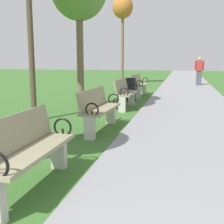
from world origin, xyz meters
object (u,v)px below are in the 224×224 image
Objects in this scene: park_bench_2 at (28,150)px; pedestrian_walking at (199,69)px; park_bench_4 at (126,93)px; tree_4 at (123,10)px; park_bench_3 at (99,108)px; trash_bin at (130,90)px; park_bench_5 at (140,84)px.

park_bench_2 is 15.10m from pedestrian_walking.
tree_4 is at bearing 102.09° from park_bench_4.
tree_4 is at bearing 99.00° from park_bench_3.
pedestrian_walking reaches higher than park_bench_2.
tree_4 is 6.14× the size of trash_bin.
park_bench_5 is 1.92× the size of trash_bin.
tree_4 reaches higher than trash_bin.
park_bench_4 is at bearing -106.57° from pedestrian_walking.
park_bench_3 is 1.01× the size of park_bench_4.
trash_bin is at bearing -95.21° from park_bench_5.
pedestrian_walking is (4.48, 0.23, -3.43)m from tree_4.
park_bench_5 is at bearing 90.00° from park_bench_3.
park_bench_5 is 0.99× the size of pedestrian_walking.
pedestrian_walking reaches higher than park_bench_5.
pedestrian_walking is at bearing 73.43° from park_bench_4.
park_bench_3 is 1.00× the size of park_bench_5.
park_bench_5 is at bearing -115.00° from pedestrian_walking.
park_bench_2 is 0.99× the size of park_bench_3.
tree_4 is at bearing 108.81° from park_bench_5.
park_bench_2 and park_bench_5 have the same top height.
park_bench_2 is 6.02m from park_bench_4.
park_bench_2 and park_bench_3 have the same top height.
tree_4 is at bearing 97.18° from park_bench_2.
park_bench_2 is at bearing -100.04° from pedestrian_walking.
park_bench_5 is 6.91m from tree_4.
tree_4 reaches higher than park_bench_5.
park_bench_3 is at bearing -88.17° from trash_bin.
park_bench_4 is at bearing -77.91° from tree_4.
park_bench_5 is (0.00, 9.22, 0.00)m from park_bench_2.
park_bench_3 is at bearing -90.00° from park_bench_5.
park_bench_4 is (-0.00, 3.03, 0.00)m from park_bench_3.
pedestrian_walking reaches higher than trash_bin.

